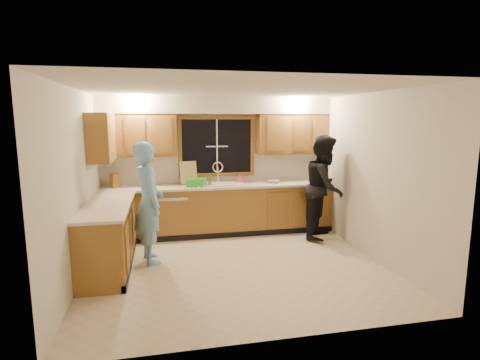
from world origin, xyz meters
The scene contains 26 objects.
floor centered at (0.00, 0.00, 0.00)m, with size 4.20×4.20×0.00m, color beige.
ceiling centered at (0.00, 0.00, 2.50)m, with size 4.20×4.20×0.00m, color silver.
wall_back centered at (0.00, 1.90, 1.25)m, with size 4.20×4.20×0.00m, color beige.
wall_left centered at (-2.10, 0.00, 1.25)m, with size 3.80×3.80×0.00m, color beige.
wall_right centered at (2.10, 0.00, 1.25)m, with size 3.80×3.80×0.00m, color beige.
base_cabinets_back centered at (0.00, 1.60, 0.44)m, with size 4.20×0.60×0.88m, color olive.
base_cabinets_left centered at (-1.80, 0.35, 0.44)m, with size 0.60×1.90×0.88m, color olive.
countertop_back centered at (0.00, 1.58, 0.90)m, with size 4.20×0.63×0.04m, color beige.
countertop_left centered at (-1.79, 0.35, 0.90)m, with size 0.63×1.90×0.04m, color beige.
upper_cabinets_left centered at (-1.43, 1.73, 1.83)m, with size 1.35×0.33×0.75m, color olive.
upper_cabinets_right centered at (1.43, 1.73, 1.83)m, with size 1.35×0.33×0.75m, color olive.
upper_cabinets_return centered at (-1.94, 1.12, 1.83)m, with size 0.33×0.90×0.75m, color olive.
soffit centered at (0.00, 1.72, 2.35)m, with size 4.20×0.35×0.30m, color silver.
window_frame centered at (0.00, 1.89, 1.60)m, with size 1.44×0.03×1.14m.
sink centered at (0.00, 1.60, 0.86)m, with size 0.86×0.52×0.57m.
dishwasher centered at (-0.85, 1.59, 0.41)m, with size 0.60×0.56×0.82m, color white.
stove centered at (-1.80, -0.22, 0.45)m, with size 0.58×0.75×0.90m, color white.
man centered at (-1.23, 0.44, 0.89)m, with size 0.65×0.43×1.78m, color #7BB7E9.
woman centered at (1.79, 1.00, 0.92)m, with size 0.89×0.69×1.83m, color black.
knife_block centered at (-1.83, 1.70, 1.04)m, with size 0.13×0.11×0.24m, color olive.
cutting_board centered at (-0.55, 1.79, 1.13)m, with size 0.32×0.02×0.42m, color tan.
dish_crate centered at (-0.43, 1.50, 0.99)m, with size 0.30×0.28×0.14m, color green.
soap_bottle centered at (0.41, 1.75, 1.01)m, with size 0.09×0.09×0.19m, color #D5518A.
bowl centered at (1.03, 1.62, 0.95)m, with size 0.24×0.24×0.06m, color silver.
can_left centered at (-0.19, 1.46, 0.98)m, with size 0.06×0.06×0.12m, color #C4AF96.
can_right centered at (-0.18, 1.41, 0.98)m, with size 0.07×0.07×0.12m, color #C4AF96.
Camera 1 is at (-1.00, -5.07, 2.10)m, focal length 28.00 mm.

